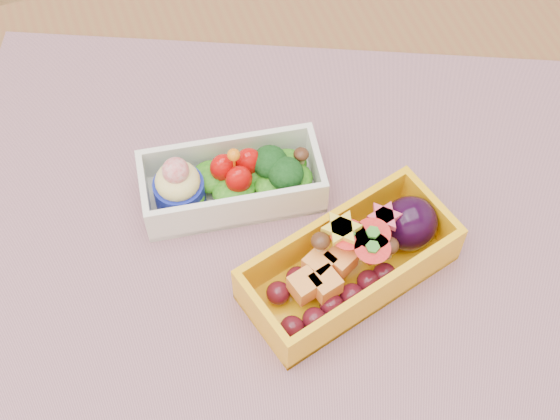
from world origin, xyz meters
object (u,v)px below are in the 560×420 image
object	(u,v)px
table	(331,301)
bento_yellow	(353,261)
placemat	(274,240)
bento_white	(231,181)

from	to	relation	value
table	bento_yellow	world-z (taller)	bento_yellow
placemat	bento_yellow	xyz separation A→B (m)	(0.05, -0.06, 0.03)
bento_yellow	table	bearing A→B (deg)	79.11
placemat	bento_white	distance (m)	0.06
table	placemat	world-z (taller)	placemat
bento_yellow	placemat	bearing A→B (deg)	116.67
bento_white	bento_yellow	bearing A→B (deg)	-49.58
placemat	bento_yellow	world-z (taller)	bento_yellow
table	bento_yellow	xyz separation A→B (m)	(0.00, -0.03, 0.13)
table	placemat	distance (m)	0.12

